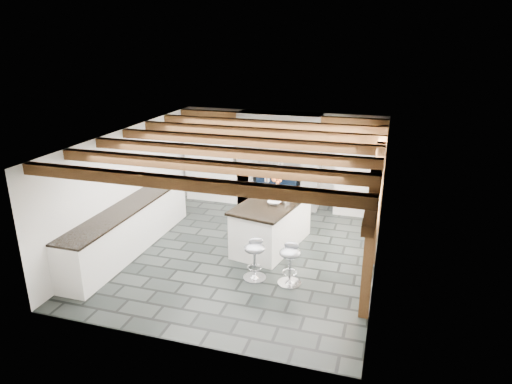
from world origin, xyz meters
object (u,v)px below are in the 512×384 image
(range_cooker, at_px, (279,187))
(kitchen_island, at_px, (272,223))
(bar_stool_near, at_px, (290,259))
(bar_stool_far, at_px, (255,254))

(range_cooker, height_order, kitchen_island, kitchen_island)
(bar_stool_near, bearing_deg, bar_stool_far, -179.32)
(range_cooker, bearing_deg, bar_stool_near, -72.95)
(range_cooker, distance_m, kitchen_island, 2.36)
(bar_stool_near, height_order, bar_stool_far, bar_stool_near)
(range_cooker, bearing_deg, bar_stool_far, -82.28)
(bar_stool_near, relative_size, bar_stool_far, 1.01)
(kitchen_island, distance_m, bar_stool_far, 1.36)
(bar_stool_far, bearing_deg, kitchen_island, 69.32)
(kitchen_island, bearing_deg, range_cooker, 112.32)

